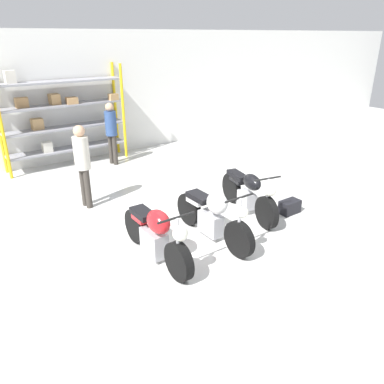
{
  "coord_description": "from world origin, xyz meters",
  "views": [
    {
      "loc": [
        -3.75,
        -4.95,
        3.46
      ],
      "look_at": [
        0.0,
        0.4,
        0.7
      ],
      "focal_mm": 35.0,
      "sensor_mm": 36.0,
      "label": 1
    }
  ],
  "objects_px": {
    "motorcycle_white": "(212,215)",
    "person_near_rack": "(82,160)",
    "person_browsing": "(111,129)",
    "motorcycle_black": "(249,193)",
    "toolbox": "(290,207)",
    "shelving_rack": "(61,115)",
    "motorcycle_red": "(156,235)"
  },
  "relations": [
    {
      "from": "motorcycle_black",
      "to": "person_browsing",
      "type": "xyz_separation_m",
      "value": [
        -0.92,
        4.64,
        0.56
      ]
    },
    {
      "from": "shelving_rack",
      "to": "person_browsing",
      "type": "bearing_deg",
      "value": -31.88
    },
    {
      "from": "motorcycle_white",
      "to": "person_near_rack",
      "type": "relative_size",
      "value": 1.17
    },
    {
      "from": "person_browsing",
      "to": "toolbox",
      "type": "xyz_separation_m",
      "value": [
        1.66,
        -5.12,
        -0.89
      ]
    },
    {
      "from": "motorcycle_black",
      "to": "toolbox",
      "type": "bearing_deg",
      "value": 68.57
    },
    {
      "from": "shelving_rack",
      "to": "person_near_rack",
      "type": "height_order",
      "value": "shelving_rack"
    },
    {
      "from": "shelving_rack",
      "to": "toolbox",
      "type": "distance_m",
      "value": 6.58
    },
    {
      "from": "motorcycle_black",
      "to": "toolbox",
      "type": "distance_m",
      "value": 0.94
    },
    {
      "from": "motorcycle_red",
      "to": "person_browsing",
      "type": "xyz_separation_m",
      "value": [
        1.49,
        5.04,
        0.57
      ]
    },
    {
      "from": "shelving_rack",
      "to": "person_browsing",
      "type": "relative_size",
      "value": 1.93
    },
    {
      "from": "person_near_rack",
      "to": "toolbox",
      "type": "relative_size",
      "value": 4.05
    },
    {
      "from": "motorcycle_black",
      "to": "toolbox",
      "type": "height_order",
      "value": "motorcycle_black"
    },
    {
      "from": "person_near_rack",
      "to": "motorcycle_black",
      "type": "bearing_deg",
      "value": 130.67
    },
    {
      "from": "person_browsing",
      "to": "person_near_rack",
      "type": "distance_m",
      "value": 2.91
    },
    {
      "from": "motorcycle_red",
      "to": "person_near_rack",
      "type": "relative_size",
      "value": 1.13
    },
    {
      "from": "motorcycle_white",
      "to": "toolbox",
      "type": "xyz_separation_m",
      "value": [
        1.98,
        -0.09,
        -0.33
      ]
    },
    {
      "from": "motorcycle_red",
      "to": "toolbox",
      "type": "height_order",
      "value": "motorcycle_red"
    },
    {
      "from": "motorcycle_black",
      "to": "person_near_rack",
      "type": "distance_m",
      "value": 3.5
    },
    {
      "from": "person_browsing",
      "to": "person_near_rack",
      "type": "height_order",
      "value": "person_near_rack"
    },
    {
      "from": "person_browsing",
      "to": "person_near_rack",
      "type": "relative_size",
      "value": 0.98
    },
    {
      "from": "shelving_rack",
      "to": "motorcycle_white",
      "type": "bearing_deg",
      "value": -82.02
    },
    {
      "from": "person_browsing",
      "to": "motorcycle_red",
      "type": "bearing_deg",
      "value": 59.66
    },
    {
      "from": "motorcycle_white",
      "to": "person_near_rack",
      "type": "height_order",
      "value": "person_near_rack"
    },
    {
      "from": "motorcycle_white",
      "to": "person_browsing",
      "type": "relative_size",
      "value": 1.19
    },
    {
      "from": "motorcycle_red",
      "to": "shelving_rack",
      "type": "bearing_deg",
      "value": 176.3
    },
    {
      "from": "shelving_rack",
      "to": "motorcycle_black",
      "type": "xyz_separation_m",
      "value": [
        2.05,
        -5.34,
        -0.96
      ]
    },
    {
      "from": "motorcycle_white",
      "to": "person_near_rack",
      "type": "distance_m",
      "value": 3.05
    },
    {
      "from": "motorcycle_white",
      "to": "person_browsing",
      "type": "bearing_deg",
      "value": 175.53
    },
    {
      "from": "motorcycle_black",
      "to": "shelving_rack",
      "type": "bearing_deg",
      "value": -147.44
    },
    {
      "from": "motorcycle_white",
      "to": "shelving_rack",
      "type": "bearing_deg",
      "value": -172.83
    },
    {
      "from": "person_browsing",
      "to": "person_near_rack",
      "type": "bearing_deg",
      "value": 40.79
    },
    {
      "from": "toolbox",
      "to": "motorcycle_red",
      "type": "bearing_deg",
      "value": 178.55
    }
  ]
}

